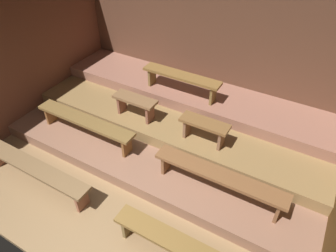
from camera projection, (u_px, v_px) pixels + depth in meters
ground at (157, 159)px, 5.76m from camera, size 6.67×4.99×0.08m
wall_back at (209, 49)px, 6.32m from camera, size 6.67×0.06×2.65m
wall_left at (27, 57)px, 6.04m from camera, size 0.06×4.99×2.65m
platform_lower at (172, 136)px, 6.06m from camera, size 5.87×3.01×0.22m
platform_middle at (184, 114)px, 6.24m from camera, size 5.87×2.06×0.22m
platform_upper at (194, 94)px, 6.41m from camera, size 5.87×1.14×0.22m
bench_floor_left at (35, 169)px, 5.04m from camera, size 2.18×0.30×0.42m
bench_floor_right at (188, 250)px, 3.95m from camera, size 2.18×0.30×0.42m
bench_lower_left at (85, 122)px, 5.65m from camera, size 2.10×0.30×0.42m
bench_lower_right at (219, 177)px, 4.63m from camera, size 2.10×0.30×0.42m
bench_middle_left at (135, 103)px, 5.82m from camera, size 0.86×0.30×0.42m
bench_middle_right at (204, 127)px, 5.26m from camera, size 0.86×0.30×0.42m
bench_upper_center at (181, 78)px, 6.03m from camera, size 1.62×0.30×0.42m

